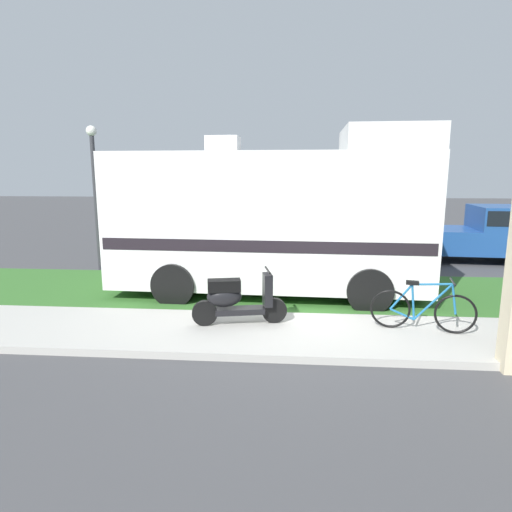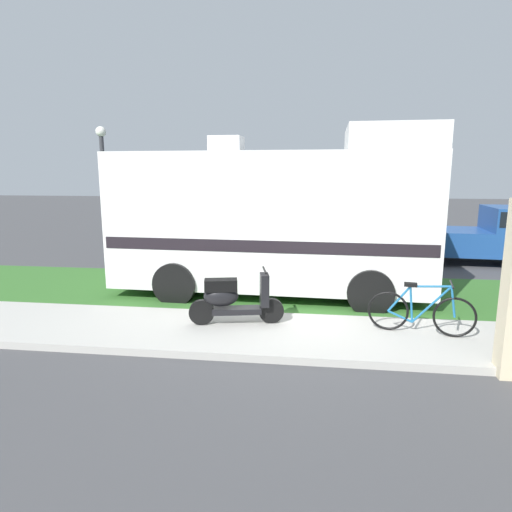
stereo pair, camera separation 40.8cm
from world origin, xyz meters
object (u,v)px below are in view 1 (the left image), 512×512
(motorhome_rv, at_px, (274,217))
(scooter, at_px, (236,299))
(pickup_truck_near, at_px, (484,231))
(street_lamp_post, at_px, (95,183))
(bicycle, at_px, (422,309))

(motorhome_rv, relative_size, scooter, 4.17)
(pickup_truck_near, distance_m, street_lamp_post, 11.60)
(scooter, height_order, bicycle, scooter)
(street_lamp_post, bearing_deg, motorhome_rv, -22.19)
(motorhome_rv, height_order, pickup_truck_near, motorhome_rv)
(pickup_truck_near, bearing_deg, bicycle, -118.82)
(motorhome_rv, height_order, scooter, motorhome_rv)
(scooter, distance_m, pickup_truck_near, 9.59)
(scooter, bearing_deg, bicycle, -1.26)
(pickup_truck_near, relative_size, street_lamp_post, 1.37)
(scooter, xyz_separation_m, bicycle, (3.12, -0.07, -0.08))
(motorhome_rv, relative_size, pickup_truck_near, 1.26)
(bicycle, height_order, street_lamp_post, street_lamp_post)
(motorhome_rv, distance_m, bicycle, 3.83)
(pickup_truck_near, bearing_deg, street_lamp_post, -168.98)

